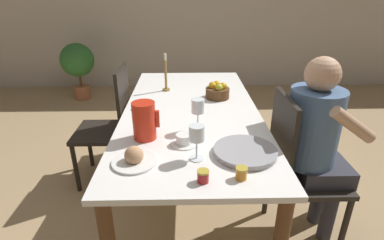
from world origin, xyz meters
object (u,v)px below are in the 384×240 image
(fruit_bowl, at_px, (218,91))
(potted_plant, at_px, (78,63))
(serving_tray, at_px, (245,152))
(wine_glass_juice, at_px, (197,135))
(bread_plate, at_px, (134,158))
(chair_opposite, at_px, (111,124))
(jam_jar_red, at_px, (203,176))
(teacup_near_person, at_px, (184,140))
(chair_person_side, at_px, (297,168))
(person_seated, at_px, (317,138))
(wine_glass_water, at_px, (198,107))
(jam_jar_amber, at_px, (241,173))
(red_pitcher, at_px, (144,120))
(candlestick_tall, at_px, (166,77))

(fruit_bowl, distance_m, potted_plant, 2.69)
(serving_tray, bearing_deg, fruit_bowl, 93.98)
(wine_glass_juice, relative_size, bread_plate, 0.83)
(chair_opposite, bearing_deg, potted_plant, 24.43)
(jam_jar_red, bearing_deg, teacup_near_person, 103.91)
(teacup_near_person, bearing_deg, chair_person_side, 9.18)
(fruit_bowl, bearing_deg, bread_plate, -118.67)
(person_seated, relative_size, wine_glass_water, 6.13)
(jam_jar_amber, height_order, potted_plant, jam_jar_amber)
(wine_glass_water, height_order, fruit_bowl, wine_glass_water)
(wine_glass_water, distance_m, serving_tray, 0.38)
(wine_glass_water, height_order, teacup_near_person, wine_glass_water)
(person_seated, bearing_deg, jam_jar_amber, -49.89)
(jam_jar_amber, bearing_deg, red_pitcher, 139.81)
(red_pitcher, xyz_separation_m, jam_jar_red, (0.30, -0.41, -0.08))
(bread_plate, xyz_separation_m, jam_jar_red, (0.32, -0.16, 0.01))
(chair_person_side, xyz_separation_m, chair_opposite, (-1.27, 0.66, 0.00))
(wine_glass_juice, height_order, fruit_bowl, wine_glass_juice)
(fruit_bowl, bearing_deg, person_seated, -48.21)
(wine_glass_juice, distance_m, fruit_bowl, 0.89)
(teacup_near_person, bearing_deg, wine_glass_juice, -67.45)
(teacup_near_person, xyz_separation_m, bread_plate, (-0.24, -0.18, 0.00))
(chair_opposite, distance_m, candlestick_tall, 0.58)
(wine_glass_water, bearing_deg, fruit_bowl, 72.60)
(chair_person_side, xyz_separation_m, person_seated, (0.09, 0.01, 0.19))
(bread_plate, relative_size, candlestick_tall, 0.73)
(chair_opposite, distance_m, fruit_bowl, 0.89)
(chair_person_side, distance_m, candlestick_tall, 1.19)
(bread_plate, xyz_separation_m, candlestick_tall, (0.09, 1.08, 0.09))
(teacup_near_person, bearing_deg, bread_plate, -143.06)
(person_seated, xyz_separation_m, jam_jar_red, (-0.69, -0.46, 0.07))
(person_seated, distance_m, fruit_bowl, 0.79)
(chair_person_side, relative_size, teacup_near_person, 6.70)
(red_pitcher, distance_m, wine_glass_water, 0.31)
(wine_glass_juice, xyz_separation_m, candlestick_tall, (-0.21, 1.05, -0.02))
(red_pitcher, bearing_deg, bread_plate, -94.86)
(wine_glass_water, distance_m, wine_glass_juice, 0.32)
(red_pitcher, bearing_deg, jam_jar_amber, -40.19)
(teacup_near_person, relative_size, potted_plant, 0.18)
(jam_jar_red, relative_size, potted_plant, 0.07)
(serving_tray, height_order, bread_plate, bread_plate)
(wine_glass_water, bearing_deg, jam_jar_red, -89.72)
(fruit_bowl, bearing_deg, wine_glass_juice, -102.35)
(person_seated, relative_size, wine_glass_juice, 6.54)
(chair_person_side, relative_size, serving_tray, 3.02)
(fruit_bowl, height_order, candlestick_tall, candlestick_tall)
(chair_person_side, relative_size, jam_jar_amber, 17.03)
(chair_opposite, bearing_deg, jam_jar_amber, -142.31)
(person_seated, distance_m, serving_tray, 0.53)
(jam_jar_amber, distance_m, candlestick_tall, 1.28)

